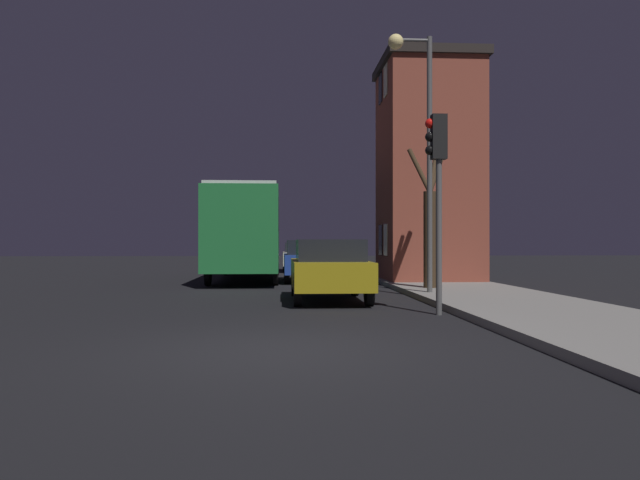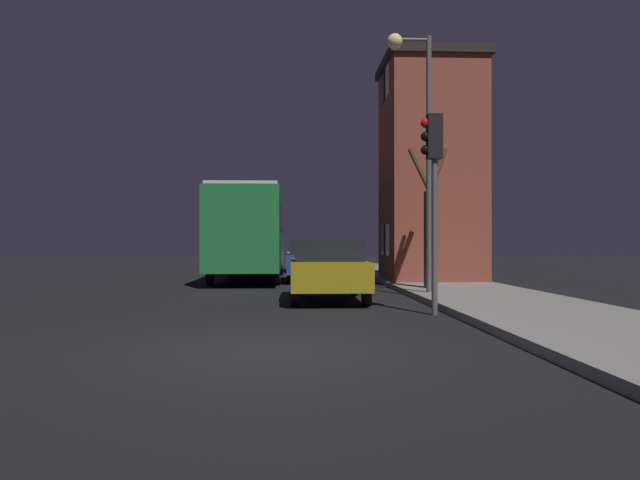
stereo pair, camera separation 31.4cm
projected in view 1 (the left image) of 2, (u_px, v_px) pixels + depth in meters
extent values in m
plane|color=black|center=(279.00, 349.00, 8.50)|extent=(120.00, 120.00, 0.00)
cube|color=brown|center=(428.00, 174.00, 22.32)|extent=(3.22, 3.70, 7.55)
cube|color=black|center=(428.00, 64.00, 22.34)|extent=(3.46, 3.94, 0.30)
cube|color=beige|center=(386.00, 240.00, 21.65)|extent=(0.03, 0.70, 1.10)
cube|color=black|center=(380.00, 240.00, 22.77)|extent=(0.03, 0.70, 1.10)
cube|color=beige|center=(386.00, 80.00, 21.67)|extent=(0.03, 0.70, 1.10)
cube|color=black|center=(380.00, 88.00, 22.79)|extent=(0.03, 0.70, 1.10)
cylinder|color=#4C4C4C|center=(430.00, 164.00, 16.40)|extent=(0.14, 0.14, 6.73)
cylinder|color=#4C4C4C|center=(413.00, 40.00, 16.39)|extent=(0.90, 0.09, 0.09)
sphere|color=#F9E08C|center=(396.00, 42.00, 16.36)|extent=(0.41, 0.41, 0.41)
cylinder|color=#4C4C4C|center=(439.00, 237.00, 12.52)|extent=(0.12, 0.12, 3.13)
cube|color=black|center=(439.00, 137.00, 12.53)|extent=(0.30, 0.24, 0.90)
sphere|color=red|center=(430.00, 123.00, 12.52)|extent=(0.20, 0.20, 0.20)
sphere|color=black|center=(430.00, 137.00, 12.51)|extent=(0.20, 0.20, 0.20)
sphere|color=black|center=(430.00, 150.00, 12.51)|extent=(0.20, 0.20, 0.20)
cylinder|color=#382819|center=(430.00, 240.00, 18.01)|extent=(0.36, 0.36, 2.78)
cylinder|color=#382819|center=(433.00, 171.00, 18.36)|extent=(0.55, 0.82, 1.34)
cylinder|color=#382819|center=(437.00, 170.00, 18.40)|extent=(0.81, 0.91, 1.41)
cylinder|color=#382819|center=(419.00, 170.00, 18.30)|extent=(0.66, 0.76, 1.36)
cube|color=#1E6B33|center=(247.00, 232.00, 24.51)|extent=(2.47, 10.44, 2.82)
cube|color=black|center=(247.00, 219.00, 24.51)|extent=(2.49, 9.61, 1.01)
cube|color=#B2B2B2|center=(247.00, 194.00, 24.51)|extent=(2.34, 9.92, 0.12)
cylinder|color=black|center=(277.00, 264.00, 27.96)|extent=(0.18, 0.96, 0.96)
cylinder|color=black|center=(226.00, 264.00, 27.82)|extent=(0.18, 0.96, 0.96)
cylinder|color=black|center=(276.00, 271.00, 21.19)|extent=(0.18, 0.96, 0.96)
cylinder|color=black|center=(208.00, 271.00, 21.04)|extent=(0.18, 0.96, 0.96)
cube|color=olive|center=(329.00, 274.00, 15.63)|extent=(1.82, 4.30, 0.66)
cube|color=black|center=(329.00, 250.00, 15.41)|extent=(1.60, 2.24, 0.52)
cylinder|color=black|center=(355.00, 283.00, 17.07)|extent=(0.18, 0.70, 0.70)
cylinder|color=black|center=(295.00, 283.00, 16.97)|extent=(0.18, 0.70, 0.70)
cylinder|color=black|center=(369.00, 291.00, 14.28)|extent=(0.18, 0.70, 0.70)
cylinder|color=black|center=(298.00, 291.00, 14.18)|extent=(0.18, 0.70, 0.70)
cube|color=navy|center=(308.00, 263.00, 23.34)|extent=(1.82, 4.36, 0.68)
cube|color=black|center=(309.00, 247.00, 23.13)|extent=(1.60, 2.27, 0.53)
cylinder|color=black|center=(327.00, 271.00, 24.81)|extent=(0.18, 0.68, 0.68)
cylinder|color=black|center=(286.00, 271.00, 24.70)|extent=(0.18, 0.68, 0.68)
cylinder|color=black|center=(333.00, 274.00, 21.98)|extent=(0.18, 0.68, 0.68)
cylinder|color=black|center=(287.00, 274.00, 21.88)|extent=(0.18, 0.68, 0.68)
cube|color=beige|center=(301.00, 259.00, 31.65)|extent=(1.80, 4.33, 0.66)
cube|color=black|center=(301.00, 247.00, 31.43)|extent=(1.58, 2.25, 0.48)
cylinder|color=black|center=(315.00, 264.00, 33.10)|extent=(0.18, 0.63, 0.63)
cylinder|color=black|center=(284.00, 264.00, 33.00)|extent=(0.18, 0.63, 0.63)
cylinder|color=black|center=(318.00, 266.00, 30.29)|extent=(0.18, 0.63, 0.63)
cylinder|color=black|center=(285.00, 266.00, 30.19)|extent=(0.18, 0.63, 0.63)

